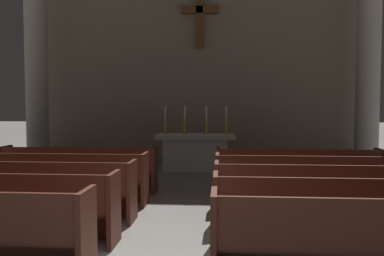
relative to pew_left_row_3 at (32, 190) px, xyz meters
name	(u,v)px	position (x,y,z in m)	size (l,w,h in m)	color
pew_left_row_3	(32,190)	(0.00, 0.00, 0.00)	(3.25, 0.50, 0.95)	#4C2319
pew_left_row_4	(58,178)	(0.00, 1.03, 0.00)	(3.25, 0.50, 0.95)	#4C2319
pew_left_row_5	(79,169)	(0.00, 2.05, 0.00)	(3.25, 0.50, 0.95)	#4C2319
pew_right_row_1	(379,243)	(4.50, -2.05, 0.00)	(3.25, 0.50, 0.95)	#4C2319
pew_right_row_2	(346,214)	(4.50, -1.03, 0.00)	(3.25, 0.50, 0.95)	#4C2319
pew_right_row_3	(324,195)	(4.50, 0.00, 0.00)	(3.25, 0.50, 0.95)	#4C2319
pew_right_row_4	(309,182)	(4.50, 1.03, 0.00)	(3.25, 0.50, 0.95)	#4C2319
pew_right_row_5	(298,172)	(4.50, 2.05, 0.00)	(3.25, 0.50, 0.95)	#4C2319
column_left_third	(36,48)	(-2.60, 5.67, 3.07)	(0.99, 0.99, 7.26)	#ADA89E
column_right_third	(369,44)	(7.10, 5.67, 3.07)	(0.99, 0.99, 7.26)	#ADA89E
altar	(196,151)	(2.25, 5.02, 0.06)	(2.20, 0.90, 1.01)	#BCB7AD
candlestick_outer_left	(165,125)	(1.40, 5.02, 0.79)	(0.16, 0.16, 0.79)	#B79338
candlestick_inner_left	(185,125)	(1.95, 5.02, 0.79)	(0.16, 0.16, 0.79)	#B79338
candlestick_inner_right	(206,125)	(2.55, 5.02, 0.79)	(0.16, 0.16, 0.79)	#B79338
candlestick_outer_right	(226,125)	(3.10, 5.02, 0.79)	(0.16, 0.16, 0.79)	#B79338
apse_with_cross	(200,33)	(2.25, 7.20, 3.71)	(10.75, 0.48, 8.36)	gray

